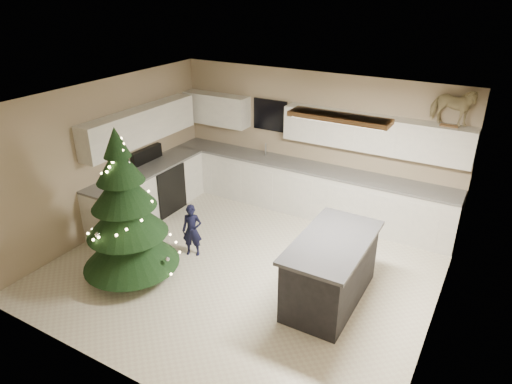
{
  "coord_description": "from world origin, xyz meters",
  "views": [
    {
      "loc": [
        3.09,
        -5.05,
        4.07
      ],
      "look_at": [
        0.0,
        0.35,
        1.15
      ],
      "focal_mm": 32.0,
      "sensor_mm": 36.0,
      "label": 1
    }
  ],
  "objects_px": {
    "island": "(331,270)",
    "rocking_horse": "(453,106)",
    "christmas_tree": "(126,219)",
    "bar_stool": "(320,243)",
    "toddler": "(192,230)"
  },
  "relations": [
    {
      "from": "bar_stool",
      "to": "rocking_horse",
      "type": "xyz_separation_m",
      "value": [
        1.25,
        1.91,
        1.77
      ]
    },
    {
      "from": "bar_stool",
      "to": "toddler",
      "type": "bearing_deg",
      "value": -165.79
    },
    {
      "from": "island",
      "to": "rocking_horse",
      "type": "bearing_deg",
      "value": 69.6
    },
    {
      "from": "island",
      "to": "toddler",
      "type": "xyz_separation_m",
      "value": [
        -2.33,
        -0.02,
        -0.04
      ]
    },
    {
      "from": "bar_stool",
      "to": "rocking_horse",
      "type": "distance_m",
      "value": 2.89
    },
    {
      "from": "bar_stool",
      "to": "toddler",
      "type": "xyz_separation_m",
      "value": [
        -1.97,
        -0.5,
        -0.11
      ]
    },
    {
      "from": "island",
      "to": "christmas_tree",
      "type": "xyz_separation_m",
      "value": [
        -2.77,
        -0.94,
        0.47
      ]
    },
    {
      "from": "island",
      "to": "rocking_horse",
      "type": "relative_size",
      "value": 2.36
    },
    {
      "from": "rocking_horse",
      "to": "toddler",
      "type": "bearing_deg",
      "value": 133.9
    },
    {
      "from": "bar_stool",
      "to": "rocking_horse",
      "type": "height_order",
      "value": "rocking_horse"
    },
    {
      "from": "island",
      "to": "rocking_horse",
      "type": "distance_m",
      "value": 3.14
    },
    {
      "from": "island",
      "to": "toddler",
      "type": "relative_size",
      "value": 1.94
    },
    {
      "from": "island",
      "to": "christmas_tree",
      "type": "height_order",
      "value": "christmas_tree"
    },
    {
      "from": "island",
      "to": "bar_stool",
      "type": "bearing_deg",
      "value": 126.91
    },
    {
      "from": "christmas_tree",
      "to": "rocking_horse",
      "type": "bearing_deg",
      "value": 42.28
    }
  ]
}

